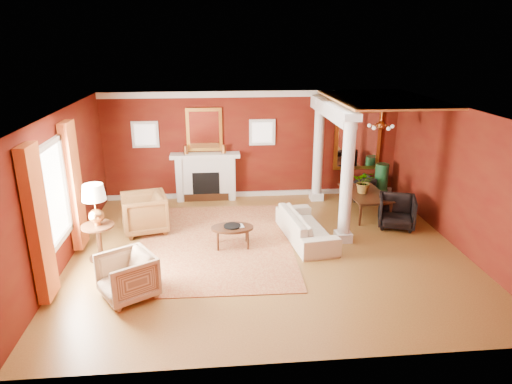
{
  "coord_description": "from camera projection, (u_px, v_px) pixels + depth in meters",
  "views": [
    {
      "loc": [
        -1.05,
        -8.6,
        4.23
      ],
      "look_at": [
        -0.2,
        0.41,
        1.15
      ],
      "focal_mm": 32.0,
      "sensor_mm": 36.0,
      "label": 1
    }
  ],
  "objects": [
    {
      "name": "amber_ceiling",
      "position": [
        382.0,
        99.0,
        10.54
      ],
      "size": [
        2.3,
        3.4,
        0.04
      ],
      "primitive_type": "cube",
      "color": "#C9813B",
      "rests_on": "room_shell"
    },
    {
      "name": "ground",
      "position": [
        267.0,
        250.0,
        9.56
      ],
      "size": [
        8.0,
        8.0,
        0.0
      ],
      "primitive_type": "plane",
      "color": "brown",
      "rests_on": "ground"
    },
    {
      "name": "dining_mirror",
      "position": [
        358.0,
        140.0,
        12.57
      ],
      "size": [
        1.3,
        0.07,
        1.7
      ],
      "color": "gold",
      "rests_on": "room_shell"
    },
    {
      "name": "header_beam",
      "position": [
        331.0,
        110.0,
        10.66
      ],
      "size": [
        0.3,
        3.2,
        0.32
      ],
      "primitive_type": "cube",
      "color": "silver",
      "rests_on": "column_front"
    },
    {
      "name": "dining_table",
      "position": [
        366.0,
        197.0,
        11.38
      ],
      "size": [
        0.65,
        1.64,
        0.9
      ],
      "primitive_type": "imported",
      "rotation": [
        0.0,
        0.0,
        1.62
      ],
      "color": "black",
      "rests_on": "ground"
    },
    {
      "name": "column_front",
      "position": [
        347.0,
        178.0,
        9.53
      ],
      "size": [
        0.36,
        0.36,
        2.8
      ],
      "color": "silver",
      "rests_on": "ground"
    },
    {
      "name": "left_window",
      "position": [
        57.0,
        202.0,
        8.19
      ],
      "size": [
        0.21,
        2.55,
        2.6
      ],
      "color": "white",
      "rests_on": "room_shell"
    },
    {
      "name": "rug",
      "position": [
        215.0,
        242.0,
        9.88
      ],
      "size": [
        3.37,
        4.44,
        0.02
      ],
      "primitive_type": "cube",
      "rotation": [
        0.0,
        0.0,
        -0.02
      ],
      "color": "maroon",
      "rests_on": "ground"
    },
    {
      "name": "chandelier",
      "position": [
        381.0,
        125.0,
        10.79
      ],
      "size": [
        0.6,
        0.62,
        0.75
      ],
      "color": "#B57438",
      "rests_on": "room_shell"
    },
    {
      "name": "fireplace",
      "position": [
        206.0,
        176.0,
        12.36
      ],
      "size": [
        1.85,
        0.42,
        1.29
      ],
      "color": "silver",
      "rests_on": "ground"
    },
    {
      "name": "flank_window_left",
      "position": [
        145.0,
        134.0,
        11.99
      ],
      "size": [
        0.7,
        0.07,
        0.7
      ],
      "color": "silver",
      "rests_on": "room_shell"
    },
    {
      "name": "armchair_stripe",
      "position": [
        127.0,
        274.0,
        7.7
      ],
      "size": [
        1.11,
        1.13,
        0.86
      ],
      "primitive_type": "imported",
      "rotation": [
        0.0,
        0.0,
        -1.02
      ],
      "color": "#CCB088",
      "rests_on": "ground"
    },
    {
      "name": "crown_trim",
      "position": [
        253.0,
        94.0,
        11.91
      ],
      "size": [
        8.0,
        0.08,
        0.16
      ],
      "primitive_type": "cube",
      "color": "silver",
      "rests_on": "room_shell"
    },
    {
      "name": "sofa",
      "position": [
        306.0,
        222.0,
        9.94
      ],
      "size": [
        0.88,
        2.14,
        0.81
      ],
      "primitive_type": "imported",
      "rotation": [
        0.0,
        0.0,
        1.7
      ],
      "color": "beige",
      "rests_on": "ground"
    },
    {
      "name": "dining_chair_near",
      "position": [
        397.0,
        210.0,
        10.6
      ],
      "size": [
        1.0,
        0.97,
        0.82
      ],
      "primitive_type": "imported",
      "rotation": [
        0.0,
        0.0,
        -0.33
      ],
      "color": "black",
      "rests_on": "ground"
    },
    {
      "name": "green_urn",
      "position": [
        381.0,
        184.0,
        12.57
      ],
      "size": [
        0.41,
        0.41,
        0.97
      ],
      "color": "#164521",
      "rests_on": "ground"
    },
    {
      "name": "overmantel_mirror",
      "position": [
        204.0,
        130.0,
        12.09
      ],
      "size": [
        0.95,
        0.07,
        1.15
      ],
      "color": "gold",
      "rests_on": "fireplace"
    },
    {
      "name": "armchair_leopard",
      "position": [
        144.0,
        211.0,
        10.31
      ],
      "size": [
        1.09,
        1.14,
        0.99
      ],
      "primitive_type": "imported",
      "rotation": [
        0.0,
        0.0,
        -1.34
      ],
      "color": "black",
      "rests_on": "ground"
    },
    {
      "name": "potted_plant",
      "position": [
        365.0,
        171.0,
        11.13
      ],
      "size": [
        0.7,
        0.73,
        0.45
      ],
      "primitive_type": "imported",
      "rotation": [
        0.0,
        0.0,
        -0.42
      ],
      "color": "#26591E",
      "rests_on": "dining_table"
    },
    {
      "name": "dining_chair_far",
      "position": [
        359.0,
        186.0,
        12.52
      ],
      "size": [
        0.79,
        0.76,
        0.69
      ],
      "primitive_type": "imported",
      "rotation": [
        0.0,
        0.0,
        3.36
      ],
      "color": "black",
      "rests_on": "ground"
    },
    {
      "name": "coffee_table",
      "position": [
        232.0,
        229.0,
        9.59
      ],
      "size": [
        0.89,
        0.89,
        0.45
      ],
      "rotation": [
        0.0,
        0.0,
        -0.08
      ],
      "color": "black",
      "rests_on": "ground"
    },
    {
      "name": "flank_window_right",
      "position": [
        262.0,
        132.0,
        12.27
      ],
      "size": [
        0.7,
        0.07,
        0.7
      ],
      "color": "silver",
      "rests_on": "room_shell"
    },
    {
      "name": "coffee_book",
      "position": [
        236.0,
        222.0,
        9.54
      ],
      "size": [
        0.17,
        0.05,
        0.22
      ],
      "primitive_type": "imported",
      "rotation": [
        0.0,
        0.0,
        0.18
      ],
      "color": "black",
      "rests_on": "coffee_table"
    },
    {
      "name": "room_shell",
      "position": [
        268.0,
        156.0,
        8.91
      ],
      "size": [
        8.04,
        7.04,
        2.92
      ],
      "color": "#571B0C",
      "rests_on": "ground"
    },
    {
      "name": "side_table",
      "position": [
        96.0,
        209.0,
        8.84
      ],
      "size": [
        0.63,
        0.63,
        1.57
      ],
      "rotation": [
        0.0,
        0.0,
        0.31
      ],
      "color": "black",
      "rests_on": "ground"
    },
    {
      "name": "base_trim",
      "position": [
        253.0,
        194.0,
        12.8
      ],
      "size": [
        8.0,
        0.08,
        0.12
      ],
      "primitive_type": "cube",
      "color": "silver",
      "rests_on": "ground"
    },
    {
      "name": "column_back",
      "position": [
        318.0,
        149.0,
        12.08
      ],
      "size": [
        0.36,
        0.36,
        2.8
      ],
      "color": "silver",
      "rests_on": "ground"
    }
  ]
}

